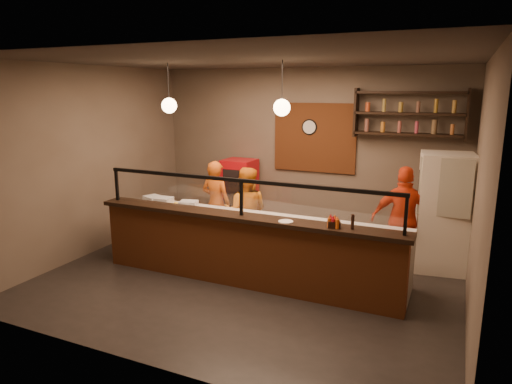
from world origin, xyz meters
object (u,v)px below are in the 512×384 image
at_px(condiment_caddy, 334,224).
at_px(red_cooler, 240,195).
at_px(wall_clock, 310,127).
at_px(pepper_mill, 353,222).
at_px(cook_left, 216,203).
at_px(pizza_dough, 241,216).
at_px(cook_right, 404,220).
at_px(cook_mid, 246,212).
at_px(fridge, 444,212).

bearing_deg(condiment_caddy, red_cooler, 136.10).
height_order(wall_clock, red_cooler, wall_clock).
bearing_deg(pepper_mill, cook_left, 152.65).
bearing_deg(pizza_dough, wall_clock, 82.06).
xyz_separation_m(cook_left, cook_right, (3.26, 0.09, 0.05)).
bearing_deg(cook_mid, wall_clock, -123.68).
height_order(cook_mid, pizza_dough, cook_mid).
relative_size(fridge, condiment_caddy, 11.62).
bearing_deg(cook_left, pizza_dough, 139.16).
height_order(cook_right, red_cooler, cook_right).
bearing_deg(red_cooler, pizza_dough, -61.75).
bearing_deg(red_cooler, fridge, -7.48).
relative_size(wall_clock, cook_left, 0.19).
relative_size(red_cooler, pepper_mill, 7.41).
bearing_deg(fridge, wall_clock, 152.59).
distance_m(cook_right, red_cooler, 3.42).
xyz_separation_m(cook_left, red_cooler, (-0.03, 1.02, -0.06)).
relative_size(cook_mid, pizza_dough, 2.72).
xyz_separation_m(cook_mid, pepper_mill, (2.04, -1.12, 0.38)).
height_order(wall_clock, condiment_caddy, wall_clock).
distance_m(wall_clock, fridge, 2.91).
xyz_separation_m(red_cooler, pepper_mill, (2.82, -2.47, 0.44)).
relative_size(wall_clock, cook_mid, 0.19).
height_order(cook_mid, red_cooler, cook_mid).
relative_size(cook_left, condiment_caddy, 9.76).
height_order(cook_mid, condiment_caddy, cook_mid).
relative_size(cook_left, red_cooler, 1.09).
distance_m(cook_left, cook_mid, 0.83).
bearing_deg(cook_left, cook_right, -174.43).
xyz_separation_m(cook_left, pepper_mill, (2.80, -1.45, 0.38)).
bearing_deg(cook_right, pepper_mill, 63.75).
relative_size(wall_clock, condiment_caddy, 1.88).
bearing_deg(red_cooler, cook_mid, -58.50).
distance_m(wall_clock, pepper_mill, 3.29).
height_order(cook_left, pizza_dough, cook_left).
bearing_deg(wall_clock, red_cooler, -166.98).
height_order(cook_right, condiment_caddy, cook_right).
bearing_deg(pizza_dough, fridge, 26.54).
bearing_deg(wall_clock, cook_mid, -108.48).
distance_m(cook_right, pepper_mill, 1.64).
distance_m(wall_clock, cook_left, 2.29).
distance_m(fridge, condiment_caddy, 2.28).
bearing_deg(fridge, red_cooler, 163.69).
height_order(cook_mid, pepper_mill, cook_mid).
relative_size(cook_left, cook_right, 0.94).
height_order(cook_left, red_cooler, cook_left).
distance_m(wall_clock, cook_mid, 2.20).
relative_size(pizza_dough, condiment_caddy, 3.56).
xyz_separation_m(pizza_dough, condiment_caddy, (1.57, -0.48, 0.20)).
height_order(pizza_dough, condiment_caddy, condiment_caddy).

